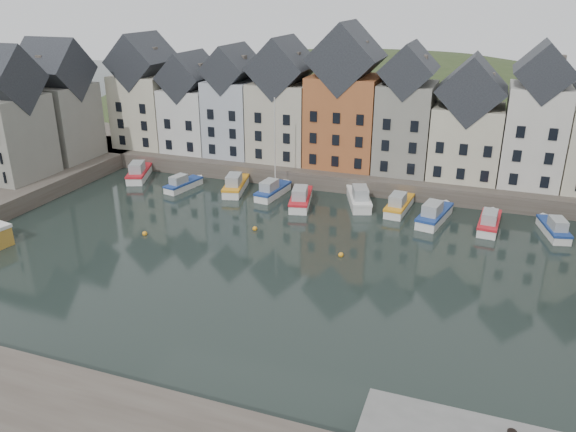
% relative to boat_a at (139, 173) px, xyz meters
% --- Properties ---
extents(ground, '(260.00, 260.00, 0.00)m').
position_rel_boat_a_xyz_m(ground, '(25.06, -18.63, -0.79)').
color(ground, black).
rests_on(ground, ground).
extents(far_quay, '(90.00, 16.00, 2.00)m').
position_rel_boat_a_xyz_m(far_quay, '(25.06, 11.37, 0.21)').
color(far_quay, '#453D35').
rests_on(far_quay, ground).
extents(hillside, '(153.60, 70.40, 64.00)m').
position_rel_boat_a_xyz_m(hillside, '(25.07, 37.37, -18.75)').
color(hillside, '#2A391C').
rests_on(hillside, ground).
extents(far_terrace, '(72.37, 8.16, 17.78)m').
position_rel_boat_a_xyz_m(far_terrace, '(28.27, 9.37, 8.09)').
color(far_terrace, beige).
rests_on(far_terrace, far_quay).
extents(left_terrace, '(7.65, 17.00, 15.69)m').
position_rel_boat_a_xyz_m(left_terrace, '(-10.94, -5.13, 8.09)').
color(left_terrace, gray).
rests_on(left_terrace, left_quay).
extents(mooring_buoys, '(20.50, 5.50, 0.50)m').
position_rel_boat_a_xyz_m(mooring_buoys, '(21.06, -13.30, -0.64)').
color(mooring_buoys, orange).
rests_on(mooring_buoys, ground).
extents(boat_a, '(4.50, 7.21, 2.65)m').
position_rel_boat_a_xyz_m(boat_a, '(0.00, 0.00, 0.00)').
color(boat_a, silver).
rests_on(boat_a, ground).
extents(boat_b, '(2.81, 5.84, 2.15)m').
position_rel_boat_a_xyz_m(boat_b, '(7.56, -1.87, -0.15)').
color(boat_b, silver).
rests_on(boat_b, ground).
extents(boat_c, '(3.62, 7.16, 2.63)m').
position_rel_boat_a_xyz_m(boat_c, '(14.10, -0.35, -0.01)').
color(boat_c, silver).
rests_on(boat_c, ground).
extents(boat_d, '(2.65, 6.42, 11.93)m').
position_rel_boat_a_xyz_m(boat_d, '(19.01, -0.48, -0.01)').
color(boat_d, silver).
rests_on(boat_d, ground).
extents(boat_e, '(3.57, 7.16, 2.63)m').
position_rel_boat_a_xyz_m(boat_e, '(23.19, -2.18, -0.01)').
color(boat_e, silver).
rests_on(boat_e, ground).
extents(boat_f, '(4.46, 7.32, 2.69)m').
position_rel_boat_a_xyz_m(boat_f, '(29.50, 0.20, 0.01)').
color(boat_f, silver).
rests_on(boat_f, ground).
extents(boat_g, '(2.53, 6.64, 2.49)m').
position_rel_boat_a_xyz_m(boat_g, '(34.16, -0.22, -0.05)').
color(boat_g, silver).
rests_on(boat_g, ground).
extents(boat_h, '(3.42, 7.18, 2.65)m').
position_rel_boat_a_xyz_m(boat_h, '(38.21, -2.08, -0.00)').
color(boat_h, silver).
rests_on(boat_h, ground).
extents(boat_i, '(2.36, 6.37, 2.40)m').
position_rel_boat_a_xyz_m(boat_i, '(43.82, -2.08, -0.07)').
color(boat_i, silver).
rests_on(boat_i, ground).
extents(boat_j, '(3.14, 6.10, 2.24)m').
position_rel_boat_a_xyz_m(boat_j, '(50.05, -1.50, -0.12)').
color(boat_j, silver).
rests_on(boat_j, ground).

